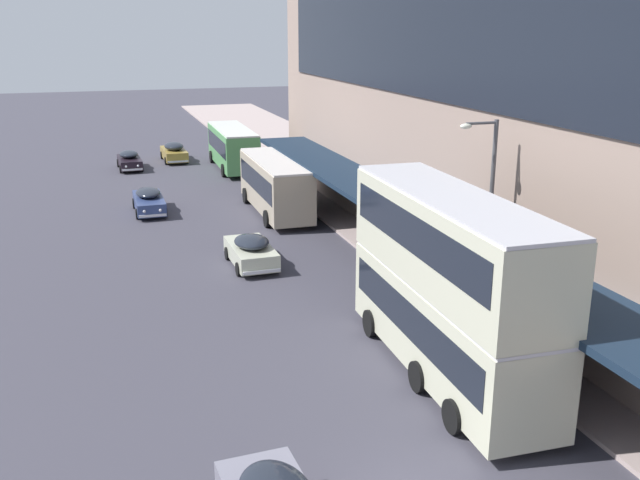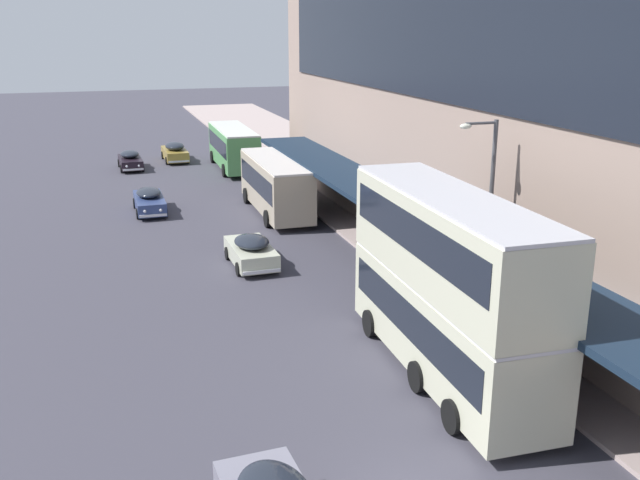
{
  "view_description": "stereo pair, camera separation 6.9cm",
  "coord_description": "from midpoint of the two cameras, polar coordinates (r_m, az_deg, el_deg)",
  "views": [
    {
      "loc": [
        -6.51,
        -12.97,
        11.06
      ],
      "look_at": [
        2.88,
        16.23,
        1.8
      ],
      "focal_mm": 40.0,
      "sensor_mm": 36.0,
      "label": 1
    },
    {
      "loc": [
        -6.44,
        -12.99,
        11.06
      ],
      "look_at": [
        2.88,
        16.23,
        1.8
      ],
      "focal_mm": 40.0,
      "sensor_mm": 36.0,
      "label": 2
    }
  ],
  "objects": [
    {
      "name": "sedan_second_near",
      "position": [
        45.05,
        -13.58,
        3.07
      ],
      "size": [
        1.82,
        4.66,
        1.46
      ],
      "color": "navy",
      "rests_on": "ground"
    },
    {
      "name": "transit_bus_kerbside_rear",
      "position": [
        22.99,
        10.15,
        -3.24
      ],
      "size": [
        3.03,
        10.63,
        6.1
      ],
      "color": "beige",
      "rests_on": "ground"
    },
    {
      "name": "transit_bus_kerbside_far",
      "position": [
        43.35,
        -3.65,
        4.58
      ],
      "size": [
        2.76,
        9.38,
        3.34
      ],
      "color": "tan",
      "rests_on": "ground"
    },
    {
      "name": "sedan_oncoming_front",
      "position": [
        61.95,
        -11.63,
        6.92
      ],
      "size": [
        1.99,
        4.8,
        1.64
      ],
      "color": "olive",
      "rests_on": "ground"
    },
    {
      "name": "transit_bus_kerbside_front",
      "position": [
        57.61,
        -7.03,
        7.51
      ],
      "size": [
        2.95,
        9.54,
        3.28
      ],
      "color": "#549C56",
      "rests_on": "ground"
    },
    {
      "name": "pedestrian_at_kerb",
      "position": [
        23.37,
        18.37,
        -9.13
      ],
      "size": [
        0.33,
        0.62,
        1.86
      ],
      "color": "black",
      "rests_on": "sidewalk_kerb"
    },
    {
      "name": "street_lamp",
      "position": [
        26.57,
        13.11,
        2.29
      ],
      "size": [
        1.5,
        0.28,
        7.74
      ],
      "color": "#4C4C51",
      "rests_on": "sidewalk_kerb"
    },
    {
      "name": "sedan_trailing_mid",
      "position": [
        34.12,
        -5.59,
        -0.85
      ],
      "size": [
        2.02,
        4.28,
        1.54
      ],
      "color": "beige",
      "rests_on": "ground"
    },
    {
      "name": "sedan_second_mid",
      "position": [
        59.28,
        -15.04,
        6.19
      ],
      "size": [
        1.88,
        4.46,
        1.47
      ],
      "color": "black",
      "rests_on": "ground"
    }
  ]
}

